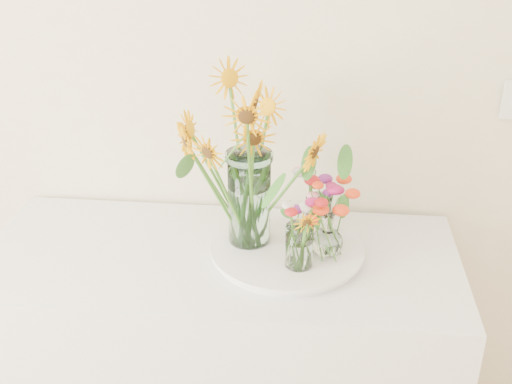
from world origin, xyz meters
TOP-DOWN VIEW (x-y plane):
  - counter at (-0.14, 1.93)m, footprint 1.40×0.60m
  - tray at (0.06, 1.95)m, footprint 0.43×0.43m
  - mason_jar at (-0.06, 1.98)m, footprint 0.12×0.12m
  - sunflower_bouquet at (-0.06, 1.98)m, footprint 0.68×0.68m
  - small_vase_a at (0.09, 1.85)m, footprint 0.08×0.08m
  - wildflower_posy_a at (0.09, 1.85)m, footprint 0.18×0.18m
  - small_vase_b at (0.17, 1.93)m, footprint 0.11×0.11m
  - wildflower_posy_b at (0.17, 1.93)m, footprint 0.22×0.22m
  - small_vase_c at (0.14, 2.02)m, footprint 0.08×0.08m
  - wildflower_posy_c at (0.14, 2.02)m, footprint 0.20×0.20m

SIDE VIEW (x-z plane):
  - counter at x=-0.14m, z-range 0.00..0.90m
  - tray at x=0.06m, z-range 0.90..0.92m
  - small_vase_a at x=0.09m, z-range 0.93..1.06m
  - small_vase_c at x=0.14m, z-range 0.93..1.06m
  - small_vase_b at x=0.17m, z-range 0.93..1.06m
  - wildflower_posy_a at x=0.09m, z-range 0.92..1.15m
  - wildflower_posy_c at x=0.14m, z-range 0.93..1.15m
  - wildflower_posy_b at x=0.17m, z-range 0.93..1.15m
  - mason_jar at x=-0.06m, z-range 0.93..1.21m
  - sunflower_bouquet at x=-0.06m, z-range 0.93..1.45m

